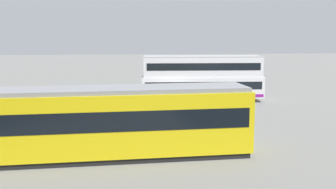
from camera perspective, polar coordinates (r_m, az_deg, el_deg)
The scene contains 7 objects.
ground_plane at distance 31.89m, azimuth 0.92°, elevation -1.88°, with size 160.00×160.00×0.00m, color gray.
double_decker_bus at distance 35.10m, azimuth 4.71°, elevation 2.29°, with size 10.31×3.01×3.84m.
tram_yellow at distance 19.28m, azimuth -7.57°, elevation -3.70°, with size 12.87×3.33×3.29m.
pedestrian_near_railing at distance 24.93m, azimuth -9.73°, elevation -2.71°, with size 0.44×0.44×1.67m.
pedestrian_crossing at distance 23.69m, azimuth 3.33°, elevation -3.00°, with size 0.42×0.42×1.79m.
pedestrian_railing at distance 26.06m, azimuth -2.22°, elevation -2.59°, with size 8.02×0.62×1.08m.
info_sign at distance 25.39m, azimuth -15.33°, elevation -1.08°, with size 0.88×0.29×2.46m.
Camera 1 is at (3.65, 31.15, 5.78)m, focal length 44.04 mm.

